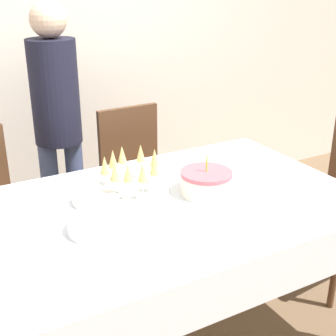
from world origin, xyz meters
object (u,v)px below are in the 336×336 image
Objects in this scene: birthday_cake at (206,182)px; plate_stack_dessert at (96,198)px; champagne_tray at (131,173)px; plate_stack_main at (100,224)px; person_standing at (57,112)px; dining_chair_far_right at (137,177)px.

birthday_cake reaches higher than plate_stack_dessert.
birthday_cake is 1.15× the size of plate_stack_dessert.
plate_stack_main is (-0.25, -0.27, -0.06)m from champagne_tray.
person_standing is at bearing 94.55° from champagne_tray.
birthday_cake is 0.34m from champagne_tray.
dining_chair_far_right is at bearing 52.96° from plate_stack_dessert.
birthday_cake reaches higher than plate_stack_main.
person_standing is (-0.36, 1.06, 0.12)m from birthday_cake.
champagne_tray is 0.23× the size of person_standing.
birthday_cake is at bearing -71.46° from person_standing.
plate_stack_main is at bearing -107.10° from plate_stack_dessert.
plate_stack_main is (-0.60, -0.94, 0.28)m from dining_chair_far_right.
champagne_tray is 0.20m from plate_stack_dessert.
plate_stack_dessert is at bearing 72.90° from plate_stack_main.
dining_chair_far_right is at bearing -26.51° from person_standing.
plate_stack_dessert is at bearing -127.04° from dining_chair_far_right.
person_standing is (0.18, 1.14, 0.14)m from plate_stack_main.
champagne_tray is at bearing -117.30° from dining_chair_far_right.
birthday_cake is 0.65× the size of champagne_tray.
person_standing reaches higher than champagne_tray.
plate_stack_main is at bearing -122.68° from dining_chair_far_right.
person_standing is at bearing 153.49° from dining_chair_far_right.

